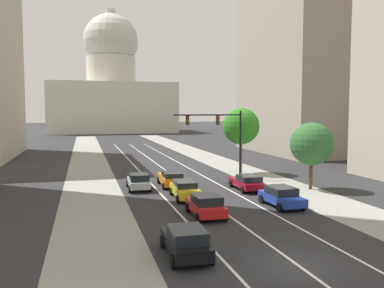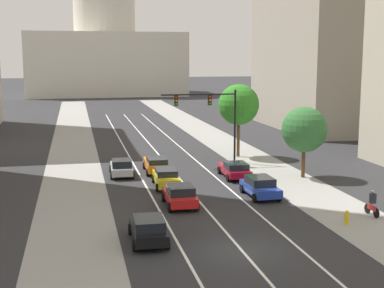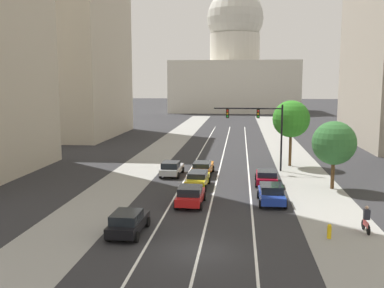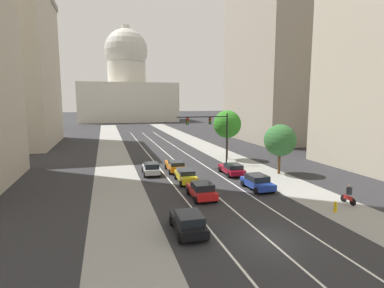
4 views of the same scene
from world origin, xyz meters
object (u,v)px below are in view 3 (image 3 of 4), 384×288
Objects in this scene: capitol_building at (234,67)px; street_tree_mid_right at (334,143)px; traffic_signal_mast at (261,123)px; fire_hydrant at (329,231)px; car_silver at (172,168)px; car_orange at (203,167)px; cyclist at (366,219)px; car_black at (128,222)px; car_blue at (271,193)px; car_red at (190,195)px; car_crimson at (267,177)px; car_yellow at (198,179)px; street_tree_near_right at (291,119)px.

street_tree_mid_right is at bearing -84.41° from capitol_building.
traffic_signal_mast is 21.19m from fire_hydrant.
car_silver is 20.86m from fire_hydrant.
car_orange is at bearing -154.06° from traffic_signal_mast.
cyclist is (5.82, -19.03, -4.28)m from traffic_signal_mast.
car_black is 4.70× the size of fire_hydrant.
car_silver is at bearing 104.85° from car_orange.
car_silver is (-9.41, 9.22, -0.00)m from car_blue.
car_red reaches higher than car_crimson.
car_black is 0.70× the size of street_tree_mid_right.
capitol_building is 108.36m from car_yellow.
car_blue is at bearing -88.53° from traffic_signal_mast.
street_tree_near_right is (7.87, -96.13, -9.20)m from capitol_building.
car_black is at bearing 156.37° from car_red.
car_blue reaches higher than car_orange.
car_black is 7.57m from car_red.
street_tree_near_right is (3.17, 9.40, 4.64)m from car_crimson.
capitol_building is 8.81× the size of car_orange.
street_tree_mid_right is at bearing -3.14° from cyclist.
traffic_signal_mast is (9.08, 3.62, 4.35)m from car_silver.
car_black reaches higher than car_blue.
car_orange is 0.76× the size of street_tree_mid_right.
car_orange is at bearing 34.21° from cyclist.
car_orange reaches higher than car_yellow.
car_blue is 2.48× the size of cyclist.
traffic_signal_mast is 0.98× the size of street_tree_near_right.
car_red is 0.56× the size of traffic_signal_mast.
car_black is 1.00× the size of car_blue.
car_orange is (-6.28, 9.94, -0.00)m from car_blue.
car_crimson is 0.64× the size of traffic_signal_mast.
car_yellow is 7.76m from car_blue.
fire_hydrant is (7.67, -119.60, -14.10)m from capitol_building.
cyclist is at bearing -111.79° from car_red.
car_orange reaches higher than car_crimson.
cyclist reaches higher than car_yellow.
car_crimson is 0.63× the size of street_tree_near_right.
fire_hydrant is (9.24, -6.29, -0.32)m from car_red.
car_yellow is 6.56m from car_crimson.
car_black is 27.53m from street_tree_near_right.
capitol_building is at bearing -0.60° from car_silver.
car_black reaches higher than car_orange.
traffic_signal_mast is at bearing -21.96° from car_red.
car_blue is at bearing 39.69° from cyclist.
fire_hydrant is at bearing -140.42° from car_yellow.
cyclist is at bearing -91.23° from street_tree_mid_right.
capitol_building is at bearing 0.09° from car_red.
traffic_signal_mast is (5.94, 8.27, 4.36)m from car_yellow.
car_red is (-0.00, -5.84, 0.01)m from car_yellow.
street_tree_near_right is at bearing -55.99° from car_orange.
car_silver is 15.99m from street_tree_mid_right.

